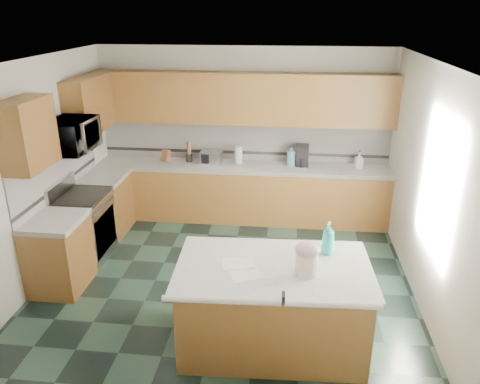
# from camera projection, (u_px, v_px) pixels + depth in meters

# --- Properties ---
(floor) EXTENTS (4.60, 4.60, 0.00)m
(floor) POSITION_uv_depth(u_px,v_px,m) (225.00, 285.00, 5.86)
(floor) COLOR #1A2D24
(floor) RESTS_ON ground
(ceiling) EXTENTS (4.60, 4.60, 0.00)m
(ceiling) POSITION_uv_depth(u_px,v_px,m) (222.00, 63.00, 4.86)
(ceiling) COLOR white
(ceiling) RESTS_ON ground
(wall_back) EXTENTS (4.60, 0.04, 2.70)m
(wall_back) POSITION_uv_depth(u_px,v_px,m) (244.00, 133.00, 7.50)
(wall_back) COLOR silver
(wall_back) RESTS_ON ground
(wall_front) EXTENTS (4.60, 0.04, 2.70)m
(wall_front) POSITION_uv_depth(u_px,v_px,m) (176.00, 303.00, 3.21)
(wall_front) COLOR silver
(wall_front) RESTS_ON ground
(wall_left) EXTENTS (0.04, 4.60, 2.70)m
(wall_left) POSITION_uv_depth(u_px,v_px,m) (32.00, 177.00, 5.59)
(wall_left) COLOR silver
(wall_left) RESTS_ON ground
(wall_right) EXTENTS (0.04, 4.60, 2.70)m
(wall_right) POSITION_uv_depth(u_px,v_px,m) (433.00, 192.00, 5.12)
(wall_right) COLOR silver
(wall_right) RESTS_ON ground
(back_base_cab) EXTENTS (4.60, 0.60, 0.86)m
(back_base_cab) POSITION_uv_depth(u_px,v_px,m) (242.00, 194.00, 7.54)
(back_base_cab) COLOR #3C230F
(back_base_cab) RESTS_ON ground
(back_countertop) EXTENTS (4.60, 0.64, 0.06)m
(back_countertop) POSITION_uv_depth(u_px,v_px,m) (242.00, 167.00, 7.37)
(back_countertop) COLOR white
(back_countertop) RESTS_ON back_base_cab
(back_upper_cab) EXTENTS (4.60, 0.33, 0.78)m
(back_upper_cab) POSITION_uv_depth(u_px,v_px,m) (243.00, 98.00, 7.11)
(back_upper_cab) COLOR #3C230F
(back_upper_cab) RESTS_ON wall_back
(back_backsplash) EXTENTS (4.60, 0.02, 0.63)m
(back_backsplash) POSITION_uv_depth(u_px,v_px,m) (244.00, 141.00, 7.51)
(back_backsplash) COLOR silver
(back_backsplash) RESTS_ON back_countertop
(back_accent_band) EXTENTS (4.60, 0.01, 0.05)m
(back_accent_band) POSITION_uv_depth(u_px,v_px,m) (244.00, 152.00, 7.58)
(back_accent_band) COLOR black
(back_accent_band) RESTS_ON back_countertop
(left_base_cab_rear) EXTENTS (0.60, 0.82, 0.86)m
(left_base_cab_rear) POSITION_uv_depth(u_px,v_px,m) (106.00, 206.00, 7.09)
(left_base_cab_rear) COLOR #3C230F
(left_base_cab_rear) RESTS_ON ground
(left_counter_rear) EXTENTS (0.64, 0.82, 0.06)m
(left_counter_rear) POSITION_uv_depth(u_px,v_px,m) (103.00, 177.00, 6.92)
(left_counter_rear) COLOR white
(left_counter_rear) RESTS_ON left_base_cab_rear
(left_base_cab_front) EXTENTS (0.60, 0.72, 0.86)m
(left_base_cab_front) POSITION_uv_depth(u_px,v_px,m) (59.00, 255.00, 5.68)
(left_base_cab_front) COLOR #3C230F
(left_base_cab_front) RESTS_ON ground
(left_counter_front) EXTENTS (0.64, 0.72, 0.06)m
(left_counter_front) POSITION_uv_depth(u_px,v_px,m) (53.00, 221.00, 5.51)
(left_counter_front) COLOR white
(left_counter_front) RESTS_ON left_base_cab_front
(left_backsplash) EXTENTS (0.02, 2.30, 0.63)m
(left_backsplash) POSITION_uv_depth(u_px,v_px,m) (57.00, 171.00, 6.14)
(left_backsplash) COLOR silver
(left_backsplash) RESTS_ON wall_left
(left_accent_band) EXTENTS (0.01, 2.30, 0.05)m
(left_accent_band) POSITION_uv_depth(u_px,v_px,m) (60.00, 185.00, 6.21)
(left_accent_band) COLOR black
(left_accent_band) RESTS_ON wall_left
(left_upper_cab_rear) EXTENTS (0.33, 1.09, 0.78)m
(left_upper_cab_rear) POSITION_uv_depth(u_px,v_px,m) (89.00, 105.00, 6.67)
(left_upper_cab_rear) COLOR #3C230F
(left_upper_cab_rear) RESTS_ON wall_left
(left_upper_cab_front) EXTENTS (0.33, 0.72, 0.78)m
(left_upper_cab_front) POSITION_uv_depth(u_px,v_px,m) (28.00, 134.00, 5.13)
(left_upper_cab_front) COLOR #3C230F
(left_upper_cab_front) RESTS_ON wall_left
(range_body) EXTENTS (0.60, 0.76, 0.88)m
(range_body) POSITION_uv_depth(u_px,v_px,m) (84.00, 228.00, 6.36)
(range_body) COLOR #B7B7BC
(range_body) RESTS_ON ground
(range_oven_door) EXTENTS (0.02, 0.68, 0.55)m
(range_oven_door) POSITION_uv_depth(u_px,v_px,m) (105.00, 232.00, 6.34)
(range_oven_door) COLOR black
(range_oven_door) RESTS_ON range_body
(range_cooktop) EXTENTS (0.62, 0.78, 0.04)m
(range_cooktop) POSITION_uv_depth(u_px,v_px,m) (80.00, 197.00, 6.19)
(range_cooktop) COLOR black
(range_cooktop) RESTS_ON range_body
(range_handle) EXTENTS (0.02, 0.66, 0.02)m
(range_handle) POSITION_uv_depth(u_px,v_px,m) (104.00, 206.00, 6.20)
(range_handle) COLOR #B7B7BC
(range_handle) RESTS_ON range_body
(range_backguard) EXTENTS (0.06, 0.76, 0.18)m
(range_backguard) POSITION_uv_depth(u_px,v_px,m) (60.00, 188.00, 6.17)
(range_backguard) COLOR #B7B7BC
(range_backguard) RESTS_ON range_body
(microwave) EXTENTS (0.50, 0.73, 0.41)m
(microwave) POSITION_uv_depth(u_px,v_px,m) (72.00, 136.00, 5.88)
(microwave) COLOR #B7B7BC
(microwave) RESTS_ON wall_left
(island_base) EXTENTS (1.83, 1.10, 0.86)m
(island_base) POSITION_uv_depth(u_px,v_px,m) (272.00, 308.00, 4.68)
(island_base) COLOR #3C230F
(island_base) RESTS_ON ground
(island_top) EXTENTS (1.93, 1.20, 0.06)m
(island_top) POSITION_uv_depth(u_px,v_px,m) (274.00, 269.00, 4.51)
(island_top) COLOR white
(island_top) RESTS_ON island_base
(island_bullnose) EXTENTS (1.89, 0.14, 0.06)m
(island_bullnose) POSITION_uv_depth(u_px,v_px,m) (271.00, 303.00, 4.00)
(island_bullnose) COLOR white
(island_bullnose) RESTS_ON island_base
(treat_jar) EXTENTS (0.26, 0.26, 0.22)m
(treat_jar) POSITION_uv_depth(u_px,v_px,m) (307.00, 263.00, 4.33)
(treat_jar) COLOR white
(treat_jar) RESTS_ON island_top
(treat_jar_lid) EXTENTS (0.23, 0.23, 0.14)m
(treat_jar_lid) POSITION_uv_depth(u_px,v_px,m) (308.00, 250.00, 4.28)
(treat_jar_lid) COLOR #C899A1
(treat_jar_lid) RESTS_ON treat_jar
(treat_jar_knob) EXTENTS (0.08, 0.03, 0.03)m
(treat_jar_knob) POSITION_uv_depth(u_px,v_px,m) (308.00, 245.00, 4.26)
(treat_jar_knob) COLOR tan
(treat_jar_knob) RESTS_ON treat_jar_lid
(treat_jar_knob_end_l) EXTENTS (0.04, 0.04, 0.04)m
(treat_jar_knob_end_l) POSITION_uv_depth(u_px,v_px,m) (304.00, 245.00, 4.26)
(treat_jar_knob_end_l) COLOR tan
(treat_jar_knob_end_l) RESTS_ON treat_jar_lid
(treat_jar_knob_end_r) EXTENTS (0.04, 0.04, 0.04)m
(treat_jar_knob_end_r) POSITION_uv_depth(u_px,v_px,m) (312.00, 245.00, 4.25)
(treat_jar_knob_end_r) COLOR tan
(treat_jar_knob_end_r) RESTS_ON treat_jar_lid
(soap_bottle_island) EXTENTS (0.16, 0.16, 0.34)m
(soap_bottle_island) POSITION_uv_depth(u_px,v_px,m) (328.00, 238.00, 4.67)
(soap_bottle_island) COLOR teal
(soap_bottle_island) RESTS_ON island_top
(paper_sheet_a) EXTENTS (0.34, 0.31, 0.00)m
(paper_sheet_a) POSITION_uv_depth(u_px,v_px,m) (246.00, 275.00, 4.34)
(paper_sheet_a) COLOR white
(paper_sheet_a) RESTS_ON island_top
(paper_sheet_b) EXTENTS (0.34, 0.28, 0.00)m
(paper_sheet_b) POSITION_uv_depth(u_px,v_px,m) (239.00, 263.00, 4.55)
(paper_sheet_b) COLOR white
(paper_sheet_b) RESTS_ON island_top
(clamp_body) EXTENTS (0.03, 0.09, 0.08)m
(clamp_body) POSITION_uv_depth(u_px,v_px,m) (283.00, 298.00, 3.99)
(clamp_body) COLOR black
(clamp_body) RESTS_ON island_top
(clamp_handle) EXTENTS (0.02, 0.07, 0.02)m
(clamp_handle) POSITION_uv_depth(u_px,v_px,m) (283.00, 304.00, 3.94)
(clamp_handle) COLOR black
(clamp_handle) RESTS_ON island_top
(knife_block) EXTENTS (0.15, 0.17, 0.21)m
(knife_block) POSITION_uv_depth(u_px,v_px,m) (166.00, 156.00, 7.50)
(knife_block) COLOR #472814
(knife_block) RESTS_ON back_countertop
(utensil_crock) EXTENTS (0.11, 0.11, 0.13)m
(utensil_crock) POSITION_uv_depth(u_px,v_px,m) (189.00, 158.00, 7.50)
(utensil_crock) COLOR black
(utensil_crock) RESTS_ON back_countertop
(utensil_bundle) EXTENTS (0.06, 0.06, 0.20)m
(utensil_bundle) POSITION_uv_depth(u_px,v_px,m) (189.00, 148.00, 7.44)
(utensil_bundle) COLOR #472814
(utensil_bundle) RESTS_ON utensil_crock
(toaster_oven) EXTENTS (0.35, 0.25, 0.19)m
(toaster_oven) POSITION_uv_depth(u_px,v_px,m) (211.00, 157.00, 7.42)
(toaster_oven) COLOR #B7B7BC
(toaster_oven) RESTS_ON back_countertop
(toaster_oven_door) EXTENTS (0.30, 0.01, 0.15)m
(toaster_oven_door) POSITION_uv_depth(u_px,v_px,m) (210.00, 159.00, 7.32)
(toaster_oven_door) COLOR black
(toaster_oven_door) RESTS_ON toaster_oven
(paper_towel) EXTENTS (0.12, 0.12, 0.28)m
(paper_towel) POSITION_uv_depth(u_px,v_px,m) (239.00, 154.00, 7.41)
(paper_towel) COLOR white
(paper_towel) RESTS_ON back_countertop
(paper_towel_base) EXTENTS (0.18, 0.18, 0.01)m
(paper_towel_base) POSITION_uv_depth(u_px,v_px,m) (239.00, 162.00, 7.46)
(paper_towel_base) COLOR #B7B7BC
(paper_towel_base) RESTS_ON back_countertop
(water_jug) EXTENTS (0.15, 0.15, 0.24)m
(water_jug) POSITION_uv_depth(u_px,v_px,m) (291.00, 158.00, 7.30)
(water_jug) COLOR #649DC6
(water_jug) RESTS_ON back_countertop
(water_jug_neck) EXTENTS (0.07, 0.07, 0.03)m
(water_jug_neck) POSITION_uv_depth(u_px,v_px,m) (292.00, 150.00, 7.24)
(water_jug_neck) COLOR #649DC6
(water_jug_neck) RESTS_ON water_jug
(coffee_maker) EXTENTS (0.21, 0.23, 0.33)m
(coffee_maker) POSITION_uv_depth(u_px,v_px,m) (302.00, 155.00, 7.28)
(coffee_maker) COLOR black
(coffee_maker) RESTS_ON back_countertop
(coffee_carafe) EXTENTS (0.14, 0.14, 0.14)m
(coffee_carafe) POSITION_uv_depth(u_px,v_px,m) (302.00, 162.00, 7.27)
(coffee_carafe) COLOR black
(coffee_carafe) RESTS_ON back_countertop
(soap_bottle_back) EXTENTS (0.13, 0.13, 0.25)m
(soap_bottle_back) POSITION_uv_depth(u_px,v_px,m) (359.00, 160.00, 7.18)
(soap_bottle_back) COLOR white
(soap_bottle_back) RESTS_ON back_countertop
(soap_back_cap) EXTENTS (0.02, 0.02, 0.03)m
(soap_back_cap) POSITION_uv_depth(u_px,v_px,m) (360.00, 151.00, 7.13)
(soap_back_cap) COLOR red
(soap_back_cap) RESTS_ON soap_bottle_back
(window_light_proxy) EXTENTS (0.02, 1.40, 1.10)m
(window_light_proxy) POSITION_uv_depth(u_px,v_px,m) (437.00, 186.00, 4.89)
(window_light_proxy) COLOR white
(window_light_proxy) RESTS_ON wall_right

